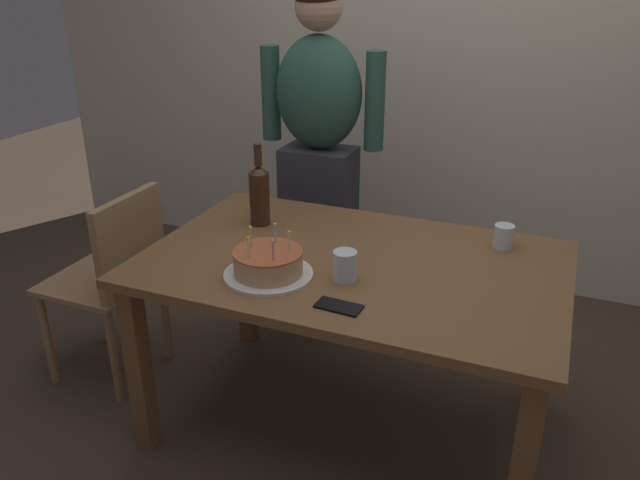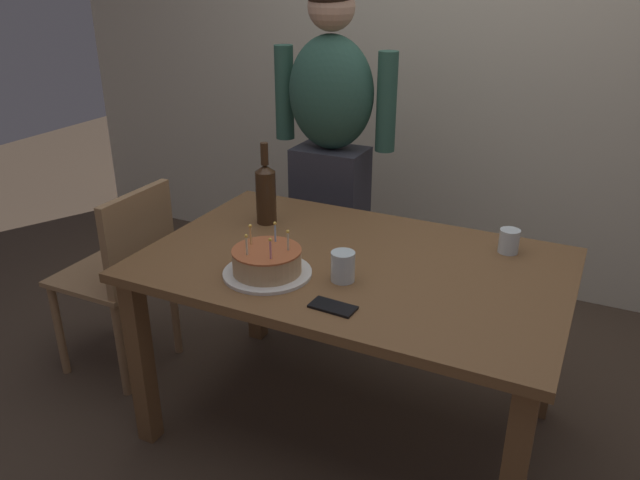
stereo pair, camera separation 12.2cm
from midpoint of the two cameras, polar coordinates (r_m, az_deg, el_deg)
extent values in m
plane|color=#47382B|center=(2.64, 4.11, -16.53)|extent=(10.00, 10.00, 0.00)
cube|color=beige|center=(3.53, 14.73, 16.48)|extent=(5.20, 0.10, 2.60)
cube|color=brown|center=(2.24, 4.64, -2.31)|extent=(1.50, 0.96, 0.03)
cube|color=brown|center=(2.44, -14.74, -10.81)|extent=(0.07, 0.07, 0.70)
cube|color=brown|center=(3.01, -4.78, -3.04)|extent=(0.07, 0.07, 0.70)
cube|color=brown|center=(2.66, 21.67, -8.64)|extent=(0.07, 0.07, 0.70)
cylinder|color=white|center=(2.13, -3.23, -3.05)|extent=(0.31, 0.31, 0.01)
cylinder|color=tan|center=(2.11, -3.25, -1.99)|extent=(0.24, 0.24, 0.08)
cylinder|color=#B75B33|center=(2.09, -3.28, -0.99)|extent=(0.24, 0.24, 0.01)
cylinder|color=beige|center=(2.07, -1.29, -0.18)|extent=(0.01, 0.01, 0.06)
sphere|color=#F9C64C|center=(2.06, -1.29, 0.77)|extent=(0.01, 0.01, 0.01)
cylinder|color=#93B7DB|center=(2.14, -2.52, 0.60)|extent=(0.01, 0.01, 0.06)
sphere|color=#F9C64C|center=(2.12, -2.53, 1.53)|extent=(0.01, 0.01, 0.01)
cylinder|color=#EAB266|center=(2.12, -4.78, 0.35)|extent=(0.01, 0.01, 0.06)
sphere|color=#F9C64C|center=(2.11, -4.81, 1.29)|extent=(0.01, 0.01, 0.01)
cylinder|color=beige|center=(2.05, -5.07, -0.61)|extent=(0.01, 0.01, 0.06)
sphere|color=#F9C64C|center=(2.03, -5.11, 0.36)|extent=(0.01, 0.01, 0.01)
cylinder|color=pink|center=(2.01, -2.85, -0.96)|extent=(0.01, 0.01, 0.06)
sphere|color=#F9C64C|center=(2.00, -2.87, 0.01)|extent=(0.01, 0.01, 0.01)
cylinder|color=silver|center=(2.07, 3.81, -2.46)|extent=(0.08, 0.08, 0.10)
cylinder|color=silver|center=(2.40, 18.41, -0.11)|extent=(0.07, 0.07, 0.09)
cylinder|color=#382314|center=(2.52, -3.62, 3.92)|extent=(0.08, 0.08, 0.22)
cone|color=#382314|center=(2.48, -3.69, 6.59)|extent=(0.08, 0.08, 0.03)
cylinder|color=#382314|center=(2.47, -3.72, 7.91)|extent=(0.03, 0.03, 0.09)
cube|color=black|center=(1.93, 3.01, -6.19)|extent=(0.15, 0.08, 0.01)
cube|color=#33333D|center=(3.12, 2.04, 0.25)|extent=(0.34, 0.23, 0.92)
ellipsoid|color=#2D5647|center=(2.91, 2.25, 13.37)|extent=(0.41, 0.27, 0.52)
sphere|color=tan|center=(2.86, 2.37, 20.68)|extent=(0.21, 0.21, 0.21)
cylinder|color=#2D5647|center=(2.85, 7.40, 12.44)|extent=(0.09, 0.09, 0.44)
cylinder|color=#2D5647|center=(3.05, -2.12, 13.37)|extent=(0.09, 0.09, 0.44)
cube|color=#A37A51|center=(2.88, -17.51, -3.04)|extent=(0.42, 0.42, 0.02)
cube|color=#A37A51|center=(2.67, -15.05, 0.14)|extent=(0.04, 0.40, 0.40)
cylinder|color=#A37A51|center=(3.21, -17.22, -4.85)|extent=(0.04, 0.04, 0.45)
cylinder|color=#A37A51|center=(3.00, -21.82, -7.71)|extent=(0.04, 0.04, 0.45)
cylinder|color=#A37A51|center=(2.99, -12.09, -6.42)|extent=(0.04, 0.04, 0.45)
cylinder|color=#A37A51|center=(2.77, -16.63, -9.69)|extent=(0.04, 0.04, 0.45)
camera|label=1|loc=(0.06, -88.37, 0.72)|focal=34.77mm
camera|label=2|loc=(0.06, 91.63, -0.72)|focal=34.77mm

